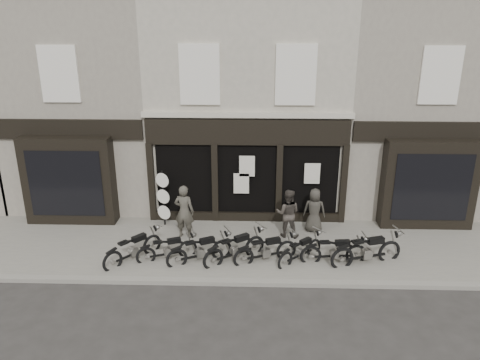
{
  "coord_description": "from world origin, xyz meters",
  "views": [
    {
      "loc": [
        0.23,
        -12.85,
        7.35
      ],
      "look_at": [
        -0.21,
        1.6,
        2.16
      ],
      "focal_mm": 35.0,
      "sensor_mm": 36.0,
      "label": 1
    }
  ],
  "objects_px": {
    "motorcycle_1": "(168,251)",
    "man_centre": "(288,213)",
    "man_left": "(184,211)",
    "motorcycle_5": "(300,252)",
    "advert_sign_post": "(163,201)",
    "motorcycle_7": "(367,253)",
    "motorcycle_3": "(235,250)",
    "motorcycle_6": "(334,253)",
    "motorcycle_4": "(266,252)",
    "motorcycle_2": "(200,252)",
    "motorcycle_0": "(134,251)",
    "man_right": "(314,210)"
  },
  "relations": [
    {
      "from": "motorcycle_0",
      "to": "motorcycle_5",
      "type": "xyz_separation_m",
      "value": [
        5.17,
        0.14,
        -0.05
      ]
    },
    {
      "from": "motorcycle_6",
      "to": "man_left",
      "type": "xyz_separation_m",
      "value": [
        -4.83,
        1.53,
        0.65
      ]
    },
    {
      "from": "motorcycle_1",
      "to": "motorcycle_6",
      "type": "relative_size",
      "value": 0.88
    },
    {
      "from": "motorcycle_0",
      "to": "motorcycle_3",
      "type": "height_order",
      "value": "motorcycle_3"
    },
    {
      "from": "motorcycle_6",
      "to": "man_right",
      "type": "relative_size",
      "value": 1.33
    },
    {
      "from": "motorcycle_6",
      "to": "motorcycle_7",
      "type": "bearing_deg",
      "value": -9.16
    },
    {
      "from": "motorcycle_0",
      "to": "motorcycle_3",
      "type": "xyz_separation_m",
      "value": [
        3.15,
        0.08,
        0.01
      ]
    },
    {
      "from": "motorcycle_0",
      "to": "motorcycle_4",
      "type": "height_order",
      "value": "motorcycle_0"
    },
    {
      "from": "motorcycle_0",
      "to": "man_right",
      "type": "xyz_separation_m",
      "value": [
        5.81,
        2.17,
        0.5
      ]
    },
    {
      "from": "motorcycle_3",
      "to": "man_centre",
      "type": "height_order",
      "value": "man_centre"
    },
    {
      "from": "motorcycle_0",
      "to": "motorcycle_4",
      "type": "bearing_deg",
      "value": -48.43
    },
    {
      "from": "motorcycle_7",
      "to": "man_centre",
      "type": "height_order",
      "value": "man_centre"
    },
    {
      "from": "motorcycle_2",
      "to": "motorcycle_6",
      "type": "height_order",
      "value": "motorcycle_2"
    },
    {
      "from": "man_left",
      "to": "advert_sign_post",
      "type": "xyz_separation_m",
      "value": [
        -0.87,
        0.91,
        0.01
      ]
    },
    {
      "from": "motorcycle_2",
      "to": "motorcycle_4",
      "type": "height_order",
      "value": "motorcycle_2"
    },
    {
      "from": "motorcycle_7",
      "to": "man_left",
      "type": "relative_size",
      "value": 1.23
    },
    {
      "from": "motorcycle_2",
      "to": "motorcycle_4",
      "type": "relative_size",
      "value": 1.0
    },
    {
      "from": "motorcycle_6",
      "to": "motorcycle_5",
      "type": "bearing_deg",
      "value": 170.43
    },
    {
      "from": "motorcycle_7",
      "to": "advert_sign_post",
      "type": "relative_size",
      "value": 1.05
    },
    {
      "from": "man_left",
      "to": "man_centre",
      "type": "bearing_deg",
      "value": -166.33
    },
    {
      "from": "motorcycle_6",
      "to": "motorcycle_1",
      "type": "bearing_deg",
      "value": 174.43
    },
    {
      "from": "motorcycle_3",
      "to": "man_left",
      "type": "xyz_separation_m",
      "value": [
        -1.77,
        1.51,
        0.63
      ]
    },
    {
      "from": "motorcycle_1",
      "to": "motorcycle_3",
      "type": "bearing_deg",
      "value": -21.59
    },
    {
      "from": "motorcycle_1",
      "to": "motorcycle_5",
      "type": "distance_m",
      "value": 4.12
    },
    {
      "from": "motorcycle_1",
      "to": "motorcycle_6",
      "type": "height_order",
      "value": "motorcycle_6"
    },
    {
      "from": "motorcycle_3",
      "to": "motorcycle_7",
      "type": "height_order",
      "value": "motorcycle_7"
    },
    {
      "from": "man_left",
      "to": "motorcycle_1",
      "type": "bearing_deg",
      "value": 89.09
    },
    {
      "from": "motorcycle_1",
      "to": "motorcycle_4",
      "type": "bearing_deg",
      "value": -22.21
    },
    {
      "from": "motorcycle_5",
      "to": "man_left",
      "type": "bearing_deg",
      "value": 117.05
    },
    {
      "from": "motorcycle_4",
      "to": "man_right",
      "type": "height_order",
      "value": "man_right"
    },
    {
      "from": "motorcycle_0",
      "to": "man_centre",
      "type": "xyz_separation_m",
      "value": [
        4.86,
        1.74,
        0.56
      ]
    },
    {
      "from": "man_centre",
      "to": "motorcycle_7",
      "type": "bearing_deg",
      "value": 152.52
    },
    {
      "from": "motorcycle_6",
      "to": "man_left",
      "type": "bearing_deg",
      "value": 157.11
    },
    {
      "from": "man_right",
      "to": "motorcycle_2",
      "type": "bearing_deg",
      "value": 38.79
    },
    {
      "from": "advert_sign_post",
      "to": "motorcycle_4",
      "type": "bearing_deg",
      "value": -11.97
    },
    {
      "from": "motorcycle_4",
      "to": "man_centre",
      "type": "height_order",
      "value": "man_centre"
    },
    {
      "from": "motorcycle_1",
      "to": "man_centre",
      "type": "bearing_deg",
      "value": 1.93
    },
    {
      "from": "motorcycle_5",
      "to": "motorcycle_1",
      "type": "bearing_deg",
      "value": 138.75
    },
    {
      "from": "motorcycle_6",
      "to": "motorcycle_7",
      "type": "relative_size",
      "value": 0.91
    },
    {
      "from": "motorcycle_4",
      "to": "man_left",
      "type": "relative_size",
      "value": 1.06
    },
    {
      "from": "motorcycle_0",
      "to": "man_centre",
      "type": "height_order",
      "value": "man_centre"
    },
    {
      "from": "motorcycle_2",
      "to": "motorcycle_3",
      "type": "relative_size",
      "value": 1.02
    },
    {
      "from": "motorcycle_5",
      "to": "motorcycle_7",
      "type": "relative_size",
      "value": 0.68
    },
    {
      "from": "motorcycle_1",
      "to": "motorcycle_7",
      "type": "relative_size",
      "value": 0.8
    },
    {
      "from": "motorcycle_4",
      "to": "man_centre",
      "type": "distance_m",
      "value": 1.94
    },
    {
      "from": "motorcycle_4",
      "to": "motorcycle_7",
      "type": "relative_size",
      "value": 0.87
    },
    {
      "from": "motorcycle_6",
      "to": "motorcycle_7",
      "type": "xyz_separation_m",
      "value": [
        0.97,
        -0.07,
        0.05
      ]
    },
    {
      "from": "motorcycle_4",
      "to": "man_right",
      "type": "xyz_separation_m",
      "value": [
        1.71,
        2.12,
        0.5
      ]
    },
    {
      "from": "motorcycle_1",
      "to": "advert_sign_post",
      "type": "height_order",
      "value": "advert_sign_post"
    },
    {
      "from": "motorcycle_4",
      "to": "motorcycle_7",
      "type": "bearing_deg",
      "value": -22.93
    }
  ]
}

